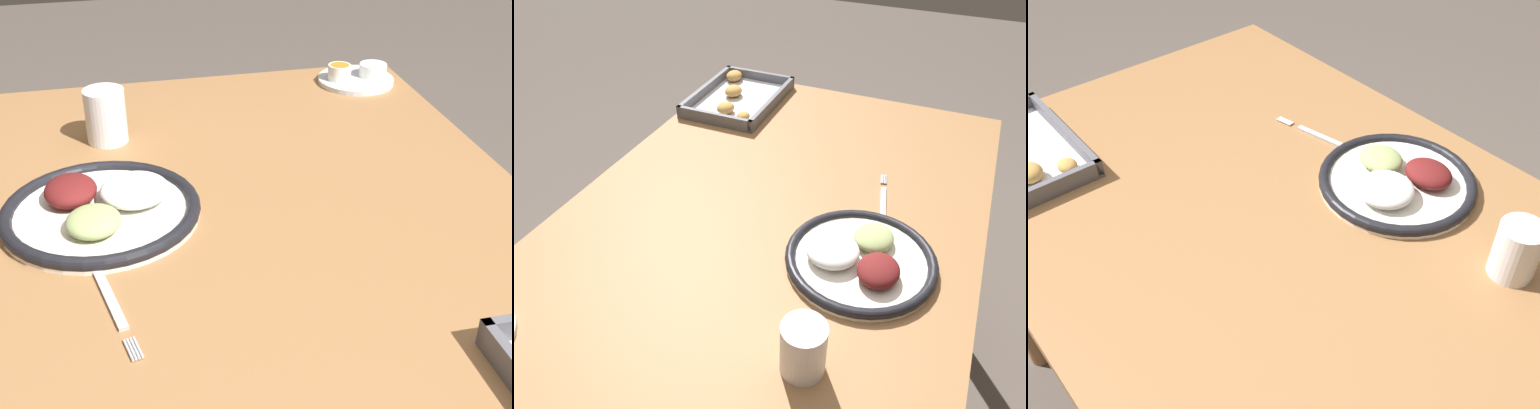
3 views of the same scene
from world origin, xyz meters
The scene contains 5 objects.
dining_table centered at (0.00, 0.00, 0.60)m, with size 1.21×0.84×0.70m.
dinner_plate centered at (-0.09, -0.21, 0.72)m, with size 0.28×0.28×0.05m.
fork centered at (0.10, -0.21, 0.71)m, with size 0.21×0.06×0.00m.
saucer_plate centered at (-0.50, 0.32, 0.72)m, with size 0.15×0.15×0.04m.
drinking_cup centered at (-0.34, -0.19, 0.75)m, with size 0.07×0.07×0.09m.
Camera 1 is at (0.79, -0.19, 1.23)m, focal length 50.00 mm.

